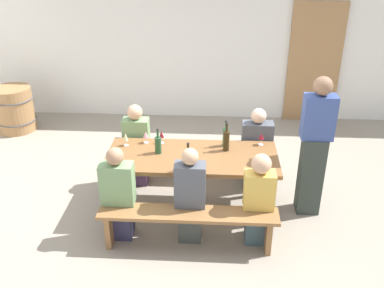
{
  "coord_description": "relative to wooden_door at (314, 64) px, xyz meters",
  "views": [
    {
      "loc": [
        0.26,
        -4.54,
        3.18
      ],
      "look_at": [
        0.0,
        0.0,
        0.9
      ],
      "focal_mm": 40.7,
      "sensor_mm": 36.0,
      "label": 1
    }
  ],
  "objects": [
    {
      "name": "wine_glass_3",
      "position": [
        -1.12,
        -2.61,
        -0.19
      ],
      "size": [
        0.08,
        0.08,
        0.15
      ],
      "color": "silver",
      "rests_on": "tasting_table"
    },
    {
      "name": "seated_guest_far_0",
      "position": [
        -2.73,
        -2.36,
        -0.5
      ],
      "size": [
        0.34,
        0.24,
        1.14
      ],
      "rotation": [
        0.0,
        0.0,
        -1.57
      ],
      "color": "#452E4C",
      "rests_on": "ground"
    },
    {
      "name": "wine_barrel",
      "position": [
        -5.13,
        -0.75,
        -0.67
      ],
      "size": [
        0.68,
        0.68,
        0.76
      ],
      "color": "#9E7247",
      "rests_on": "ground"
    },
    {
      "name": "bench_far",
      "position": [
        -1.95,
        -2.21,
        -0.7
      ],
      "size": [
        1.94,
        0.3,
        0.45
      ],
      "color": "olive",
      "rests_on": "ground"
    },
    {
      "name": "back_wall",
      "position": [
        -1.95,
        0.14,
        0.55
      ],
      "size": [
        14.0,
        0.2,
        3.2
      ],
      "primitive_type": "cube",
      "color": "silver",
      "rests_on": "ground"
    },
    {
      "name": "seated_guest_near_2",
      "position": [
        -1.2,
        -3.52,
        -0.52
      ],
      "size": [
        0.33,
        0.24,
        1.09
      ],
      "rotation": [
        0.0,
        0.0,
        1.57
      ],
      "color": "#3B5057",
      "rests_on": "ground"
    },
    {
      "name": "seated_guest_near_0",
      "position": [
        -2.73,
        -3.52,
        -0.52
      ],
      "size": [
        0.36,
        0.24,
        1.12
      ],
      "rotation": [
        0.0,
        0.0,
        1.57
      ],
      "color": "#2F2E4C",
      "rests_on": "ground"
    },
    {
      "name": "tasting_table",
      "position": [
        -1.95,
        -2.94,
        -0.38
      ],
      "size": [
        2.04,
        0.86,
        0.75
      ],
      "color": "brown",
      "rests_on": "ground"
    },
    {
      "name": "wine_bottle_1",
      "position": [
        -1.98,
        -3.3,
        -0.17
      ],
      "size": [
        0.08,
        0.08,
        0.34
      ],
      "color": "#332814",
      "rests_on": "tasting_table"
    },
    {
      "name": "seated_guest_near_1",
      "position": [
        -1.94,
        -3.52,
        -0.51
      ],
      "size": [
        0.33,
        0.24,
        1.14
      ],
      "rotation": [
        0.0,
        0.0,
        1.57
      ],
      "color": "#3A3F3B",
      "rests_on": "ground"
    },
    {
      "name": "ground_plane",
      "position": [
        -1.95,
        -2.94,
        -1.05
      ],
      "size": [
        24.0,
        24.0,
        0.0
      ],
      "primitive_type": "plane",
      "color": "gray"
    },
    {
      "name": "wine_bottle_3",
      "position": [
        -2.36,
        -2.9,
        -0.19
      ],
      "size": [
        0.08,
        0.08,
        0.31
      ],
      "color": "#234C2D",
      "rests_on": "tasting_table"
    },
    {
      "name": "wine_glass_1",
      "position": [
        -2.35,
        -2.64,
        -0.19
      ],
      "size": [
        0.06,
        0.06,
        0.17
      ],
      "color": "silver",
      "rests_on": "tasting_table"
    },
    {
      "name": "seated_guest_far_1",
      "position": [
        -1.14,
        -2.36,
        -0.52
      ],
      "size": [
        0.4,
        0.24,
        1.13
      ],
      "rotation": [
        0.0,
        0.0,
        -1.57
      ],
      "color": "#264353",
      "rests_on": "ground"
    },
    {
      "name": "wooden_door",
      "position": [
        0.0,
        0.0,
        0.0
      ],
      "size": [
        0.9,
        0.06,
        2.1
      ],
      "primitive_type": "cube",
      "color": "#9E7247",
      "rests_on": "ground"
    },
    {
      "name": "bench_near",
      "position": [
        -1.95,
        -3.67,
        -0.7
      ],
      "size": [
        1.94,
        0.3,
        0.45
      ],
      "color": "olive",
      "rests_on": "ground"
    },
    {
      "name": "wine_glass_0",
      "position": [
        -2.55,
        -2.64,
        -0.19
      ],
      "size": [
        0.07,
        0.07,
        0.16
      ],
      "color": "silver",
      "rests_on": "tasting_table"
    },
    {
      "name": "wine_bottle_0",
      "position": [
        -1.55,
        -2.79,
        -0.17
      ],
      "size": [
        0.07,
        0.07,
        0.35
      ],
      "color": "#332814",
      "rests_on": "tasting_table"
    },
    {
      "name": "wine_glass_2",
      "position": [
        -2.79,
        -2.73,
        -0.19
      ],
      "size": [
        0.07,
        0.07,
        0.17
      ],
      "color": "silver",
      "rests_on": "tasting_table"
    },
    {
      "name": "wine_bottle_2",
      "position": [
        -1.56,
        -2.66,
        -0.18
      ],
      "size": [
        0.07,
        0.07,
        0.34
      ],
      "color": "#234C2D",
      "rests_on": "tasting_table"
    },
    {
      "name": "standing_host",
      "position": [
        -0.53,
        -2.89,
        -0.2
      ],
      "size": [
        0.36,
        0.24,
        1.73
      ],
      "rotation": [
        0.0,
        0.0,
        3.14
      ],
      "color": "#2F3933",
      "rests_on": "ground"
    }
  ]
}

